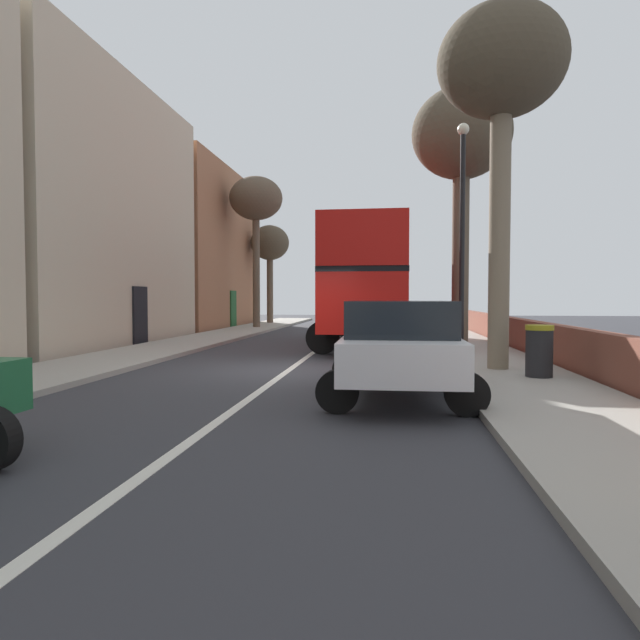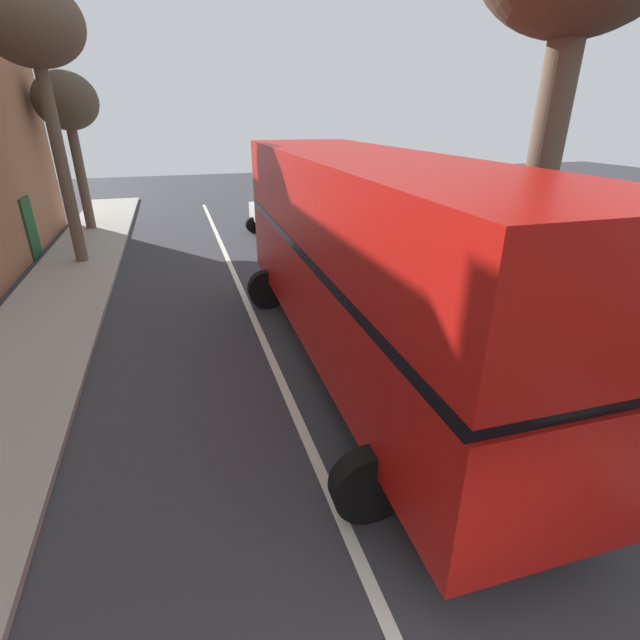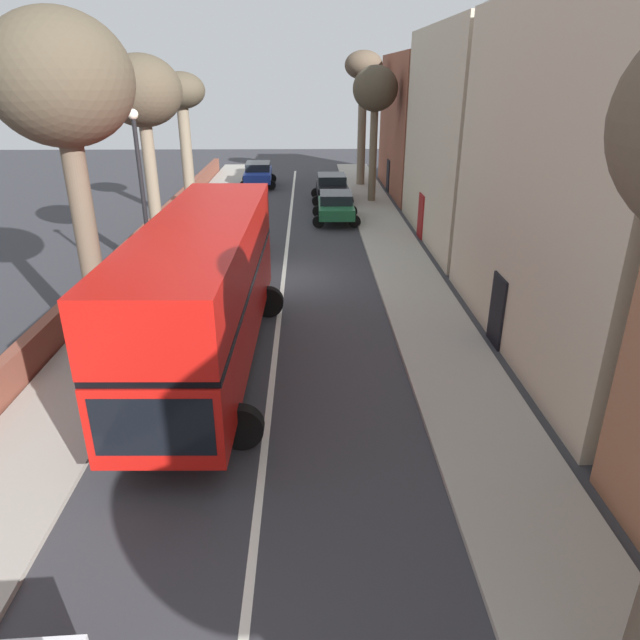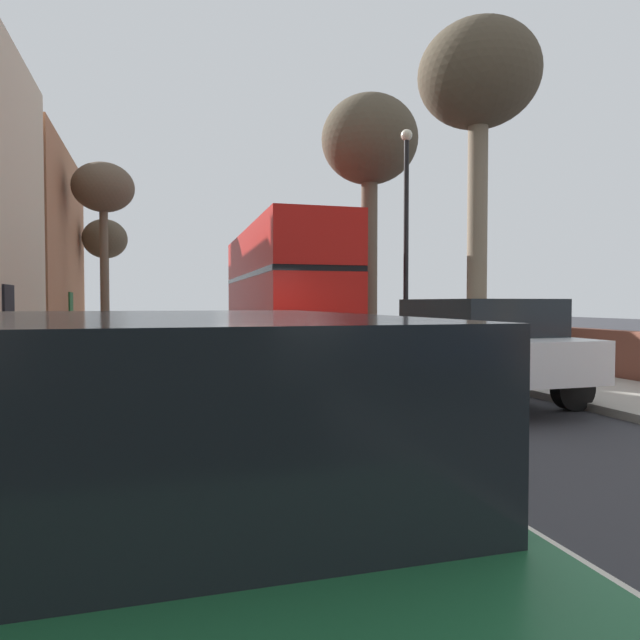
{
  "view_description": "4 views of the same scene",
  "coord_description": "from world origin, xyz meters",
  "px_view_note": "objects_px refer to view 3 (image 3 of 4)",
  "views": [
    {
      "loc": [
        2.33,
        -12.96,
        1.7
      ],
      "look_at": [
        0.28,
        3.61,
        1.03
      ],
      "focal_mm": 31.45,
      "sensor_mm": 36.0,
      "label": 1
    },
    {
      "loc": [
        -1.52,
        -0.24,
        4.67
      ],
      "look_at": [
        0.9,
        7.59,
        1.0
      ],
      "focal_mm": 25.81,
      "sensor_mm": 36.0,
      "label": 2
    },
    {
      "loc": [
        -0.96,
        21.14,
        7.39
      ],
      "look_at": [
        -1.26,
        8.07,
        1.71
      ],
      "focal_mm": 31.87,
      "sensor_mm": 36.0,
      "label": 3
    },
    {
      "loc": [
        -2.45,
        -11.57,
        1.59
      ],
      "look_at": [
        1.59,
        2.15,
        1.14
      ],
      "focal_mm": 31.23,
      "sensor_mm": 36.0,
      "label": 4
    }
  ],
  "objects_px": {
    "lamppost_right": "(143,196)",
    "street_tree_right_3": "(182,103)",
    "street_tree_right_5": "(62,89)",
    "parked_car_green_left_3": "(336,205)",
    "street_tree_left_0": "(363,76)",
    "street_tree_right_1": "(142,98)",
    "double_decker_bus": "(205,287)",
    "parked_car_black_left_0": "(332,187)",
    "litter_bin_right": "(155,253)",
    "parked_car_white_right_1": "(229,232)",
    "street_tree_left_6": "(375,93)",
    "parked_car_blue_right_4": "(258,173)"
  },
  "relations": [
    {
      "from": "double_decker_bus",
      "to": "street_tree_left_0",
      "type": "relative_size",
      "value": 1.22
    },
    {
      "from": "double_decker_bus",
      "to": "street_tree_left_0",
      "type": "xyz_separation_m",
      "value": [
        -6.5,
        -27.52,
        4.89
      ]
    },
    {
      "from": "double_decker_bus",
      "to": "parked_car_white_right_1",
      "type": "relative_size",
      "value": 2.54
    },
    {
      "from": "street_tree_left_0",
      "to": "street_tree_right_3",
      "type": "bearing_deg",
      "value": 48.3
    },
    {
      "from": "parked_car_green_left_3",
      "to": "street_tree_left_6",
      "type": "bearing_deg",
      "value": -116.19
    },
    {
      "from": "parked_car_black_left_0",
      "to": "litter_bin_right",
      "type": "distance_m",
      "value": 15.31
    },
    {
      "from": "street_tree_right_1",
      "to": "street_tree_right_3",
      "type": "distance_m",
      "value": 8.88
    },
    {
      "from": "street_tree_right_1",
      "to": "lamppost_right",
      "type": "bearing_deg",
      "value": 98.61
    },
    {
      "from": "parked_car_green_left_3",
      "to": "street_tree_left_0",
      "type": "bearing_deg",
      "value": -101.94
    },
    {
      "from": "street_tree_left_0",
      "to": "parked_car_black_left_0",
      "type": "bearing_deg",
      "value": 67.75
    },
    {
      "from": "street_tree_right_1",
      "to": "street_tree_left_6",
      "type": "relative_size",
      "value": 1.02
    },
    {
      "from": "street_tree_right_5",
      "to": "street_tree_right_1",
      "type": "bearing_deg",
      "value": -90.03
    },
    {
      "from": "parked_car_black_left_0",
      "to": "street_tree_right_3",
      "type": "distance_m",
      "value": 10.78
    },
    {
      "from": "double_decker_bus",
      "to": "parked_car_black_left_0",
      "type": "bearing_deg",
      "value": -100.86
    },
    {
      "from": "parked_car_black_left_0",
      "to": "street_tree_left_0",
      "type": "height_order",
      "value": "street_tree_left_0"
    },
    {
      "from": "parked_car_blue_right_4",
      "to": "street_tree_right_5",
      "type": "bearing_deg",
      "value": 85.22
    },
    {
      "from": "parked_car_green_left_3",
      "to": "lamppost_right",
      "type": "relative_size",
      "value": 0.63
    },
    {
      "from": "double_decker_bus",
      "to": "parked_car_blue_right_4",
      "type": "height_order",
      "value": "double_decker_bus"
    },
    {
      "from": "street_tree_left_0",
      "to": "street_tree_left_6",
      "type": "height_order",
      "value": "street_tree_left_0"
    },
    {
      "from": "parked_car_white_right_1",
      "to": "street_tree_right_3",
      "type": "distance_m",
      "value": 7.92
    },
    {
      "from": "street_tree_left_0",
      "to": "lamppost_right",
      "type": "xyz_separation_m",
      "value": [
        9.1,
        22.96,
        -3.43
      ]
    },
    {
      "from": "street_tree_left_0",
      "to": "litter_bin_right",
      "type": "xyz_separation_m",
      "value": [
        10.1,
        18.79,
        -6.6
      ]
    },
    {
      "from": "parked_car_green_left_3",
      "to": "street_tree_right_3",
      "type": "height_order",
      "value": "street_tree_right_3"
    },
    {
      "from": "street_tree_right_3",
      "to": "street_tree_left_0",
      "type": "bearing_deg",
      "value": -131.7
    },
    {
      "from": "parked_car_blue_right_4",
      "to": "lamppost_right",
      "type": "bearing_deg",
      "value": 85.5
    },
    {
      "from": "parked_car_white_right_1",
      "to": "lamppost_right",
      "type": "bearing_deg",
      "value": 74.16
    },
    {
      "from": "street_tree_right_3",
      "to": "litter_bin_right",
      "type": "relative_size",
      "value": 7.15
    },
    {
      "from": "street_tree_left_0",
      "to": "street_tree_right_5",
      "type": "bearing_deg",
      "value": 70.46
    },
    {
      "from": "parked_car_blue_right_4",
      "to": "parked_car_black_left_0",
      "type": "bearing_deg",
      "value": 132.12
    },
    {
      "from": "street_tree_left_0",
      "to": "double_decker_bus",
      "type": "bearing_deg",
      "value": 76.7
    },
    {
      "from": "street_tree_right_5",
      "to": "litter_bin_right",
      "type": "height_order",
      "value": "street_tree_right_5"
    },
    {
      "from": "parked_car_blue_right_4",
      "to": "litter_bin_right",
      "type": "relative_size",
      "value": 4.37
    },
    {
      "from": "lamppost_right",
      "to": "street_tree_right_3",
      "type": "bearing_deg",
      "value": -85.71
    },
    {
      "from": "parked_car_green_left_3",
      "to": "street_tree_right_1",
      "type": "height_order",
      "value": "street_tree_right_1"
    },
    {
      "from": "street_tree_right_1",
      "to": "street_tree_left_6",
      "type": "height_order",
      "value": "street_tree_right_1"
    },
    {
      "from": "parked_car_black_left_0",
      "to": "street_tree_left_6",
      "type": "relative_size",
      "value": 0.53
    },
    {
      "from": "street_tree_left_0",
      "to": "street_tree_right_1",
      "type": "bearing_deg",
      "value": 64.55
    },
    {
      "from": "parked_car_green_left_3",
      "to": "parked_car_black_left_0",
      "type": "bearing_deg",
      "value": -89.98
    },
    {
      "from": "street_tree_right_3",
      "to": "double_decker_bus",
      "type": "bearing_deg",
      "value": 102.05
    },
    {
      "from": "parked_car_black_left_0",
      "to": "parked_car_green_left_3",
      "type": "xyz_separation_m",
      "value": [
        -0.0,
        5.26,
        -0.06
      ]
    },
    {
      "from": "lamppost_right",
      "to": "litter_bin_right",
      "type": "xyz_separation_m",
      "value": [
        1.0,
        -4.17,
        -3.16
      ]
    },
    {
      "from": "street_tree_right_5",
      "to": "parked_car_green_left_3",
      "type": "bearing_deg",
      "value": -114.34
    },
    {
      "from": "parked_car_blue_right_4",
      "to": "lamppost_right",
      "type": "height_order",
      "value": "lamppost_right"
    },
    {
      "from": "parked_car_black_left_0",
      "to": "street_tree_left_6",
      "type": "xyz_separation_m",
      "value": [
        -2.48,
        0.21,
        5.43
      ]
    },
    {
      "from": "double_decker_bus",
      "to": "litter_bin_right",
      "type": "bearing_deg",
      "value": -67.57
    },
    {
      "from": "parked_car_green_left_3",
      "to": "street_tree_right_1",
      "type": "bearing_deg",
      "value": 51.68
    },
    {
      "from": "parked_car_white_right_1",
      "to": "litter_bin_right",
      "type": "xyz_separation_m",
      "value": [
        2.8,
        2.17,
        -0.29
      ]
    },
    {
      "from": "parked_car_white_right_1",
      "to": "street_tree_left_0",
      "type": "bearing_deg",
      "value": -113.72
    },
    {
      "from": "parked_car_black_left_0",
      "to": "parked_car_white_right_1",
      "type": "distance_m",
      "value": 12.07
    },
    {
      "from": "street_tree_right_3",
      "to": "litter_bin_right",
      "type": "bearing_deg",
      "value": 89.12
    }
  ]
}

